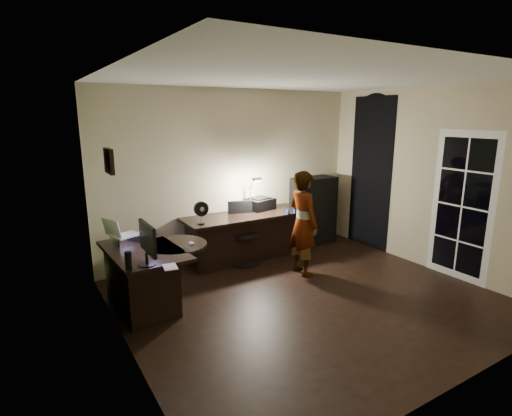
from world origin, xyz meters
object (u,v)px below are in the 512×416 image
monitor (146,250)px  office_chair (244,234)px  desk_right (246,237)px  cabinet (313,211)px  desk_left (145,278)px  person (303,223)px

monitor → office_chair: monitor is taller
desk_right → cabinet: (1.48, 0.13, 0.23)m
desk_right → monitor: bearing=-146.6°
desk_right → office_chair: size_ratio=2.11×
desk_left → monitor: 0.74m
office_chair → person: size_ratio=0.63×
desk_left → monitor: bearing=-104.5°
desk_right → cabinet: cabinet is taller
monitor → person: person is taller
desk_right → person: 1.08m
cabinet → monitor: cabinet is taller
monitor → office_chair: bearing=32.4°
cabinet → office_chair: size_ratio=1.26×
desk_left → office_chair: (1.75, 0.67, 0.11)m
cabinet → monitor: size_ratio=2.40×
desk_right → office_chair: bearing=-135.8°
desk_left → office_chair: size_ratio=1.33×
desk_right → cabinet: 1.50m
person → monitor: bearing=98.2°
office_chair → person: (0.52, -0.82, 0.29)m
monitor → office_chair: 2.24m
person → office_chair: bearing=32.1°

